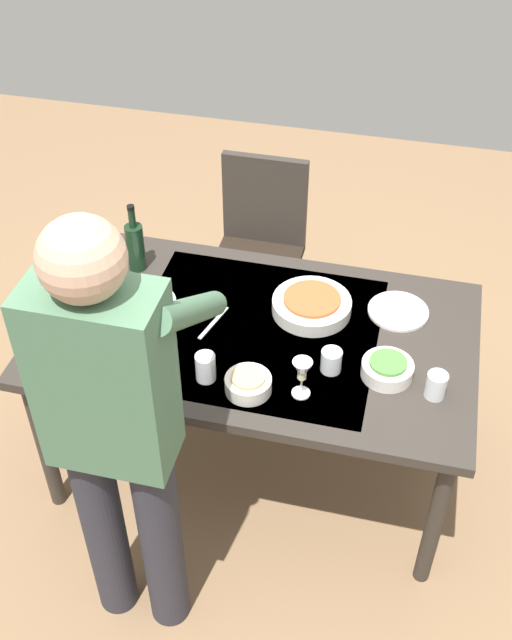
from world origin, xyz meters
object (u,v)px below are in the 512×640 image
at_px(water_cup_near_left, 206,367).
at_px(serving_bowl_pasta, 312,305).
at_px(wine_glass_right, 63,321).
at_px(water_cup_far_left, 331,361).
at_px(dinner_plate_near, 398,311).
at_px(wine_bottle, 135,245).
at_px(dinner_plate_far, 146,303).
at_px(wine_glass_left, 302,372).
at_px(chair_near, 260,240).
at_px(side_bowl_bread, 248,383).
at_px(person_server, 116,427).
at_px(dining_table, 256,344).
at_px(water_cup_near_right, 436,385).
at_px(side_bowl_salad, 387,368).

relative_size(water_cup_near_left, serving_bowl_pasta, 0.35).
bearing_deg(wine_glass_right, water_cup_far_left, -174.72).
bearing_deg(dinner_plate_near, water_cup_far_left, 61.21).
xyz_separation_m(wine_bottle, dinner_plate_far, (-0.11, 0.21, -0.10)).
bearing_deg(serving_bowl_pasta, wine_glass_left, 95.76).
height_order(chair_near, side_bowl_bread, chair_near).
distance_m(wine_glass_left, water_cup_near_left, 0.34).
height_order(person_server, wine_bottle, person_server).
bearing_deg(chair_near, dining_table, 102.33).
bearing_deg(serving_bowl_pasta, dinner_plate_far, 9.51).
xyz_separation_m(dinner_plate_near, dinner_plate_far, (0.95, 0.18, 0.00)).
bearing_deg(dining_table, chair_near, -77.67).
xyz_separation_m(dining_table, water_cup_near_right, (-0.66, 0.18, 0.12)).
height_order(dining_table, wine_glass_right, wine_glass_right).
xyz_separation_m(chair_near, wine_glass_right, (0.46, 1.08, 0.32)).
distance_m(water_cup_near_left, dinner_plate_far, 0.47).
bearing_deg(water_cup_near_right, wine_glass_right, 2.14).
height_order(wine_glass_right, serving_bowl_pasta, wine_glass_right).
bearing_deg(wine_glass_right, side_bowl_bread, 173.83).
bearing_deg(dinner_plate_near, wine_glass_left, 60.95).
relative_size(serving_bowl_pasta, side_bowl_salad, 1.67).
bearing_deg(dinner_plate_far, wine_bottle, -62.43).
bearing_deg(dinner_plate_far, side_bowl_salad, 169.83).
bearing_deg(side_bowl_salad, chair_near, -54.98).
height_order(water_cup_far_left, serving_bowl_pasta, water_cup_far_left).
bearing_deg(side_bowl_bread, wine_glass_left, -171.95).
relative_size(wine_glass_right, water_cup_near_right, 1.57).
bearing_deg(water_cup_near_left, person_server, 73.93).
xyz_separation_m(wine_glass_right, dinner_plate_near, (-1.15, -0.45, -0.10)).
distance_m(side_bowl_salad, side_bowl_bread, 0.48).
bearing_deg(wine_glass_left, water_cup_near_left, 0.69).
bearing_deg(water_cup_near_left, wine_glass_left, -179.31).
distance_m(chair_near, side_bowl_bread, 1.20).
relative_size(side_bowl_salad, dinner_plate_far, 0.78).
height_order(chair_near, person_server, person_server).
height_order(chair_near, dinner_plate_near, chair_near).
height_order(dining_table, water_cup_far_left, water_cup_far_left).
bearing_deg(water_cup_near_right, dinner_plate_near, -68.08).
bearing_deg(side_bowl_salad, wine_bottle, -19.82).
xyz_separation_m(wine_glass_left, dinner_plate_far, (0.67, -0.32, -0.10)).
relative_size(chair_near, water_cup_near_left, 8.68).
bearing_deg(side_bowl_salad, water_cup_near_right, 161.35).
height_order(wine_glass_right, water_cup_near_right, wine_glass_right).
height_order(side_bowl_salad, dinner_plate_far, side_bowl_salad).
height_order(chair_near, wine_bottle, wine_bottle).
xyz_separation_m(chair_near, wine_bottle, (0.37, 0.59, 0.33)).
xyz_separation_m(dining_table, water_cup_far_left, (-0.30, 0.14, 0.11)).
bearing_deg(wine_glass_right, dinner_plate_near, -158.63).
bearing_deg(serving_bowl_pasta, person_server, 64.62).
bearing_deg(chair_near, water_cup_near_right, 129.52).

